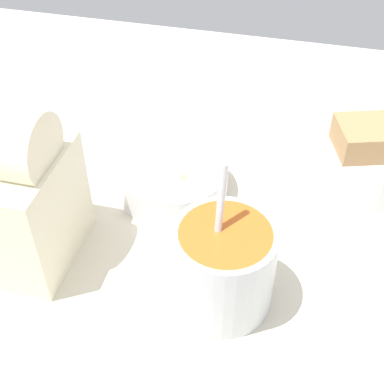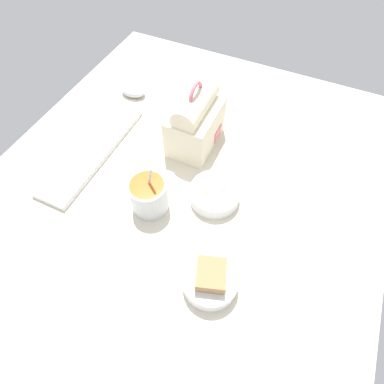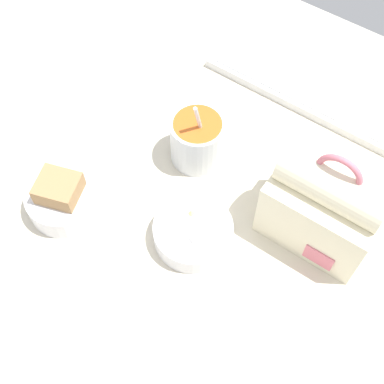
{
  "view_description": "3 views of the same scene",
  "coord_description": "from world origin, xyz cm",
  "px_view_note": "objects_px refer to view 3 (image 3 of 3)",
  "views": [
    {
      "loc": [
        -9.62,
        38.12,
        47.06
      ],
      "look_at": [
        1.06,
        -4.88,
        7.0
      ],
      "focal_mm": 50.0,
      "sensor_mm": 36.0,
      "label": 1
    },
    {
      "loc": [
        -38.16,
        -22.91,
        71.9
      ],
      "look_at": [
        1.06,
        -4.88,
        7.0
      ],
      "focal_mm": 28.0,
      "sensor_mm": 36.0,
      "label": 2
    },
    {
      "loc": [
        28.09,
        -43.83,
        85.8
      ],
      "look_at": [
        1.06,
        -4.88,
        7.0
      ],
      "focal_mm": 50.0,
      "sensor_mm": 36.0,
      "label": 3
    }
  ],
  "objects_px": {
    "soup_cup": "(197,139)",
    "bento_bowl_snacks": "(193,232)",
    "lunch_bag": "(325,206)",
    "bento_bowl_sandwich": "(63,198)",
    "keyboard": "(306,90)"
  },
  "relations": [
    {
      "from": "bento_bowl_snacks",
      "to": "keyboard",
      "type": "bearing_deg",
      "value": 89.9
    },
    {
      "from": "lunch_bag",
      "to": "bento_bowl_sandwich",
      "type": "xyz_separation_m",
      "value": [
        -0.39,
        -0.21,
        -0.06
      ]
    },
    {
      "from": "bento_bowl_sandwich",
      "to": "bento_bowl_snacks",
      "type": "relative_size",
      "value": 0.94
    },
    {
      "from": "lunch_bag",
      "to": "keyboard",
      "type": "bearing_deg",
      "value": 121.56
    },
    {
      "from": "keyboard",
      "to": "bento_bowl_snacks",
      "type": "xyz_separation_m",
      "value": [
        -0.0,
        -0.4,
        0.01
      ]
    },
    {
      "from": "soup_cup",
      "to": "bento_bowl_snacks",
      "type": "height_order",
      "value": "soup_cup"
    },
    {
      "from": "keyboard",
      "to": "bento_bowl_snacks",
      "type": "height_order",
      "value": "bento_bowl_snacks"
    },
    {
      "from": "bento_bowl_sandwich",
      "to": "bento_bowl_snacks",
      "type": "xyz_separation_m",
      "value": [
        0.22,
        0.08,
        -0.01
      ]
    },
    {
      "from": "keyboard",
      "to": "bento_bowl_snacks",
      "type": "bearing_deg",
      "value": -90.1
    },
    {
      "from": "lunch_bag",
      "to": "soup_cup",
      "type": "distance_m",
      "value": 0.26
    },
    {
      "from": "soup_cup",
      "to": "bento_bowl_sandwich",
      "type": "height_order",
      "value": "soup_cup"
    },
    {
      "from": "keyboard",
      "to": "bento_bowl_sandwich",
      "type": "relative_size",
      "value": 3.27
    },
    {
      "from": "lunch_bag",
      "to": "soup_cup",
      "type": "relative_size",
      "value": 1.35
    },
    {
      "from": "keyboard",
      "to": "lunch_bag",
      "type": "relative_size",
      "value": 1.91
    },
    {
      "from": "keyboard",
      "to": "soup_cup",
      "type": "xyz_separation_m",
      "value": [
        -0.09,
        -0.26,
        0.04
      ]
    }
  ]
}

